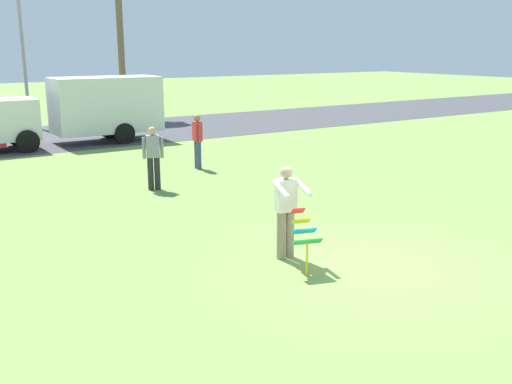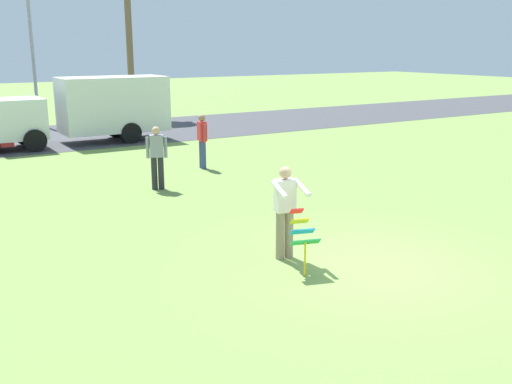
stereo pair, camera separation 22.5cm
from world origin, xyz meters
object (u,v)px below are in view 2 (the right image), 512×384
(person_walker_far, at_px, (202,140))
(person_walker_near, at_px, (157,156))
(parked_truck_white_box, at_px, (93,108))
(kite_held, at_px, (302,233))
(person_kite_flyer, at_px, (285,209))
(streetlight_pole, at_px, (31,42))

(person_walker_far, bearing_deg, person_walker_near, -140.86)
(parked_truck_white_box, relative_size, person_walker_near, 3.87)
(parked_truck_white_box, height_order, person_walker_far, parked_truck_white_box)
(parked_truck_white_box, bearing_deg, kite_held, -93.99)
(person_kite_flyer, relative_size, parked_truck_white_box, 0.26)
(parked_truck_white_box, bearing_deg, streetlight_pole, 96.36)
(kite_held, bearing_deg, person_kite_flyer, 79.25)
(person_walker_near, distance_m, person_walker_far, 2.97)
(parked_truck_white_box, height_order, streetlight_pole, streetlight_pole)
(person_kite_flyer, distance_m, person_walker_near, 6.27)
(person_kite_flyer, relative_size, kite_held, 1.60)
(streetlight_pole, bearing_deg, kite_held, -90.79)
(kite_held, xyz_separation_m, parked_truck_white_box, (1.10, 15.75, 0.70))
(kite_held, distance_m, person_walker_far, 9.21)
(kite_held, bearing_deg, person_walker_near, 88.23)
(kite_held, relative_size, streetlight_pole, 0.15)
(person_kite_flyer, relative_size, streetlight_pole, 0.25)
(kite_held, height_order, parked_truck_white_box, parked_truck_white_box)
(person_kite_flyer, height_order, streetlight_pole, streetlight_pole)
(person_kite_flyer, bearing_deg, kite_held, -100.75)
(person_kite_flyer, distance_m, streetlight_pole, 22.29)
(person_walker_near, bearing_deg, streetlight_pole, 89.64)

